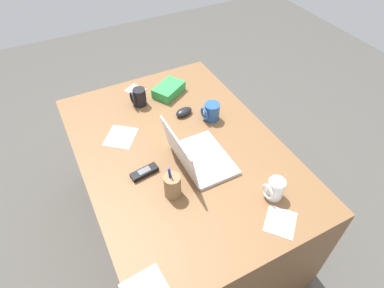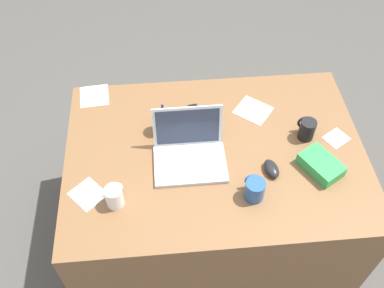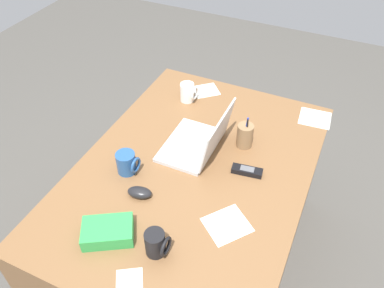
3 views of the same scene
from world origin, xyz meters
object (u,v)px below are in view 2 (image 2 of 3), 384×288
(computer_mouse, at_px, (271,169))
(coffee_mug_spare, at_px, (307,129))
(coffee_mug_tall, at_px, (114,196))
(snack_bag, at_px, (321,165))
(laptop, at_px, (189,152))
(pen_holder, at_px, (162,122))
(coffee_mug_white, at_px, (255,189))
(cordless_phone, at_px, (195,115))

(computer_mouse, relative_size, coffee_mug_spare, 0.98)
(coffee_mug_tall, bearing_deg, coffee_mug_spare, 18.13)
(coffee_mug_spare, distance_m, snack_bag, 0.19)
(computer_mouse, distance_m, snack_bag, 0.21)
(laptop, xyz_separation_m, coffee_mug_spare, (0.55, 0.08, 0.01))
(laptop, xyz_separation_m, pen_holder, (-0.11, 0.18, 0.01))
(coffee_mug_white, bearing_deg, snack_bag, 19.30)
(snack_bag, bearing_deg, pen_holder, 157.03)
(coffee_mug_white, bearing_deg, laptop, 138.78)
(coffee_mug_tall, height_order, cordless_phone, coffee_mug_tall)
(cordless_phone, bearing_deg, coffee_mug_tall, -129.58)
(coffee_mug_spare, bearing_deg, cordless_phone, 161.64)
(coffee_mug_white, xyz_separation_m, snack_bag, (0.31, 0.11, -0.02))
(computer_mouse, xyz_separation_m, coffee_mug_spare, (0.20, 0.18, 0.03))
(laptop, bearing_deg, pen_holder, 122.50)
(coffee_mug_white, distance_m, coffee_mug_spare, 0.42)
(computer_mouse, xyz_separation_m, cordless_phone, (-0.30, 0.35, -0.01))
(snack_bag, bearing_deg, coffee_mug_spare, 95.06)
(coffee_mug_spare, relative_size, cordless_phone, 0.75)
(coffee_mug_white, bearing_deg, coffee_mug_spare, 45.39)
(computer_mouse, distance_m, pen_holder, 0.54)
(coffee_mug_white, relative_size, cordless_phone, 0.71)
(cordless_phone, bearing_deg, coffee_mug_white, -66.70)
(coffee_mug_tall, height_order, snack_bag, coffee_mug_tall)
(computer_mouse, height_order, coffee_mug_white, coffee_mug_white)
(coffee_mug_spare, bearing_deg, laptop, -171.49)
(computer_mouse, height_order, cordless_phone, computer_mouse)
(coffee_mug_spare, xyz_separation_m, pen_holder, (-0.66, 0.10, 0.01))
(coffee_mug_white, height_order, cordless_phone, coffee_mug_white)
(pen_holder, bearing_deg, coffee_mug_spare, -8.26)
(coffee_mug_white, xyz_separation_m, coffee_mug_spare, (0.30, 0.30, 0.00))
(laptop, relative_size, computer_mouse, 3.16)
(coffee_mug_tall, relative_size, cordless_phone, 0.73)
(snack_bag, bearing_deg, cordless_phone, 145.30)
(laptop, relative_size, cordless_phone, 2.34)
(coffee_mug_tall, bearing_deg, cordless_phone, 50.42)
(computer_mouse, xyz_separation_m, snack_bag, (0.21, -0.01, 0.01))
(cordless_phone, bearing_deg, laptop, -101.29)
(coffee_mug_spare, relative_size, pen_holder, 0.61)
(laptop, height_order, coffee_mug_spare, laptop)
(coffee_mug_white, relative_size, pen_holder, 0.58)
(coffee_mug_white, distance_m, coffee_mug_tall, 0.57)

